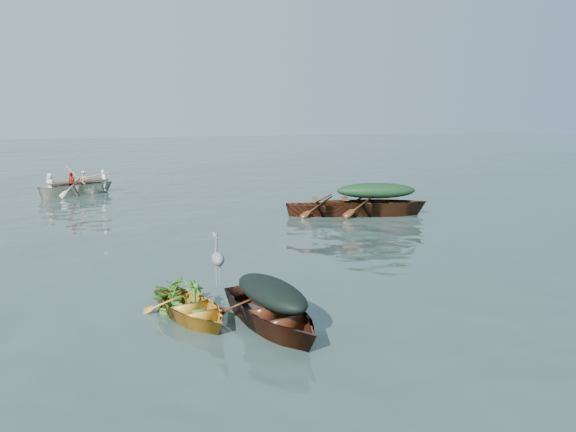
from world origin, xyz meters
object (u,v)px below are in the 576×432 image
object	(u,v)px
dark_covered_boat	(271,327)
open_wooden_boat	(330,215)
rowed_boat	(79,195)
heron	(218,266)
yellow_dinghy	(191,318)
green_tarp_boat	(375,215)

from	to	relation	value
dark_covered_boat	open_wooden_boat	distance (m)	10.14
dark_covered_boat	rowed_boat	world-z (taller)	rowed_boat
open_wooden_boat	heron	world-z (taller)	heron
yellow_dinghy	green_tarp_boat	distance (m)	10.68
yellow_dinghy	rowed_boat	bearing A→B (deg)	81.31
green_tarp_boat	rowed_boat	size ratio (longest dim) A/B	1.07
rowed_boat	green_tarp_boat	bearing A→B (deg)	-158.59
dark_covered_boat	green_tarp_boat	distance (m)	10.55
green_tarp_boat	open_wooden_boat	distance (m)	1.53
dark_covered_boat	green_tarp_boat	bearing A→B (deg)	42.71
rowed_boat	yellow_dinghy	bearing A→B (deg)	159.98
yellow_dinghy	open_wooden_boat	xyz separation A→B (m)	(6.02, 8.07, 0.00)
green_tarp_boat	heron	size ratio (longest dim) A/B	5.21
heron	open_wooden_boat	bearing A→B (deg)	39.05
green_tarp_boat	heron	xyz separation A→B (m)	(-6.97, -7.42, 0.80)
open_wooden_boat	dark_covered_boat	bearing A→B (deg)	170.63
yellow_dinghy	green_tarp_boat	world-z (taller)	green_tarp_boat
dark_covered_boat	open_wooden_boat	world-z (taller)	open_wooden_boat
dark_covered_boat	open_wooden_boat	bearing A→B (deg)	50.90
yellow_dinghy	dark_covered_boat	world-z (taller)	dark_covered_boat
yellow_dinghy	rowed_boat	distance (m)	16.11
heron	rowed_boat	bearing A→B (deg)	83.23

